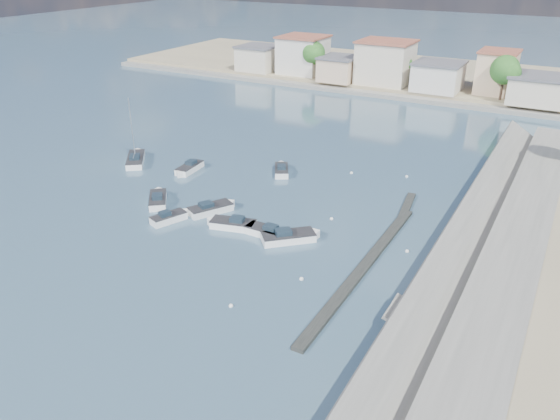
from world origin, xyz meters
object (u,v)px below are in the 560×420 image
Objects in this scene: motorboat_a at (158,199)px; motorboat_e at (213,209)px; motorboat_b at (170,218)px; motorboat_c at (265,232)px; motorboat_g at (189,169)px; motorboat_f at (281,170)px; sailboat at (136,159)px; motorboat_h at (291,237)px; motorboat_d at (231,224)px.

motorboat_a and motorboat_e have the same top height.
motorboat_b is 10.54m from motorboat_c.
motorboat_c is at bearing 11.93° from motorboat_b.
motorboat_b is at bearing -35.15° from motorboat_a.
motorboat_c is 20.17m from motorboat_g.
motorboat_e is (2.59, 4.00, 0.00)m from motorboat_b.
motorboat_f is at bearing 62.18° from motorboat_a.
motorboat_h is at bearing -17.77° from sailboat.
motorboat_a is 10.74m from motorboat_d.
motorboat_d and motorboat_e have the same top height.
sailboat is (-15.59, 11.67, 0.03)m from motorboat_b.
motorboat_g is at bearing -152.70° from motorboat_f.
motorboat_d is (6.39, 1.88, -0.00)m from motorboat_b.
motorboat_c is 0.98× the size of motorboat_g.
sailboat is at bearing 143.18° from motorboat_b.
motorboat_d is at bearing -175.00° from motorboat_h.
motorboat_d is at bearing -6.09° from motorboat_a.
motorboat_d is 16.16m from motorboat_f.
motorboat_a is 0.90× the size of motorboat_h.
sailboat is (-11.30, 8.65, 0.03)m from motorboat_a.
motorboat_a and motorboat_c have the same top height.
motorboat_f is 0.50× the size of sailboat.
motorboat_b and motorboat_f have the same top height.
motorboat_d and motorboat_h have the same top height.
motorboat_b and motorboat_g have the same top height.
motorboat_g is (-13.54, 10.41, 0.00)m from motorboat_d.
motorboat_a is 9.70m from motorboat_g.
sailboat is (-28.72, 9.20, 0.03)m from motorboat_h.
motorboat_e and motorboat_f have the same top height.
sailboat reaches higher than motorboat_g.
motorboat_a is at bearing -72.84° from motorboat_g.
motorboat_c is at bearing -20.13° from sailboat.
sailboat is at bearing 155.99° from motorboat_d.
motorboat_a is 14.24m from sailboat.
motorboat_d is 0.58× the size of sailboat.
motorboat_h is (13.13, 2.47, 0.00)m from motorboat_b.
motorboat_a is at bearing 178.19° from motorboat_h.
motorboat_b is 0.83× the size of motorboat_g.
motorboat_a and motorboat_f have the same top height.
motorboat_f is at bearing 113.56° from motorboat_c.
motorboat_c is 27.58m from sailboat.
motorboat_a is 0.95× the size of motorboat_c.
motorboat_e and motorboat_h have the same top height.
motorboat_e is at bearing -22.89° from sailboat.
motorboat_e is 13.81m from motorboat_f.
motorboat_c and motorboat_e have the same top height.
motorboat_g is (-10.65, -5.50, 0.00)m from motorboat_f.
motorboat_g is at bearing 142.45° from motorboat_d.
motorboat_g is (-2.86, 9.27, 0.00)m from motorboat_a.
motorboat_b and motorboat_c have the same top height.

